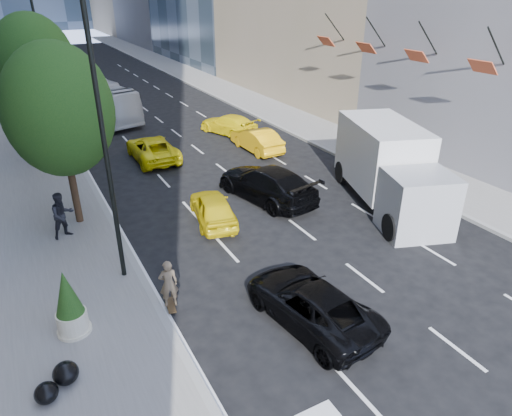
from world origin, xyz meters
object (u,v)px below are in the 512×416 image
skateboarder (169,287)px  city_bus (93,100)px  black_sedan_lincoln (311,303)px  planter_shrub (69,304)px  black_sedan_mercedes (267,183)px  box_truck (390,167)px

skateboarder → city_bus: bearing=-85.5°
black_sedan_lincoln → planter_shrub: (-6.51, 2.73, 0.49)m
black_sedan_mercedes → planter_shrub: bearing=19.0°
skateboarder → black_sedan_mercedes: size_ratio=0.29×
black_sedan_lincoln → box_truck: (7.91, 5.32, 1.19)m
skateboarder → city_bus: city_bus is taller
city_bus → black_sedan_mercedes: bearing=-92.4°
box_truck → skateboarder: bearing=-147.8°
box_truck → planter_shrub: bearing=-150.8°
black_sedan_lincoln → city_bus: size_ratio=0.45×
planter_shrub → skateboarder: bearing=-2.0°
black_sedan_lincoln → city_bus: 27.70m
skateboarder → planter_shrub: planter_shrub is taller
black_sedan_lincoln → box_truck: bearing=-154.0°
black_sedan_lincoln → planter_shrub: planter_shrub is taller
black_sedan_lincoln → box_truck: box_truck is taller
skateboarder → black_sedan_lincoln: 4.46m
box_truck → planter_shrub: box_truck is taller
black_sedan_mercedes → planter_shrub: 11.26m
box_truck → planter_shrub: (-14.42, -2.59, -0.69)m
black_sedan_lincoln → black_sedan_mercedes: bearing=-118.7°
skateboarder → black_sedan_lincoln: skateboarder is taller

